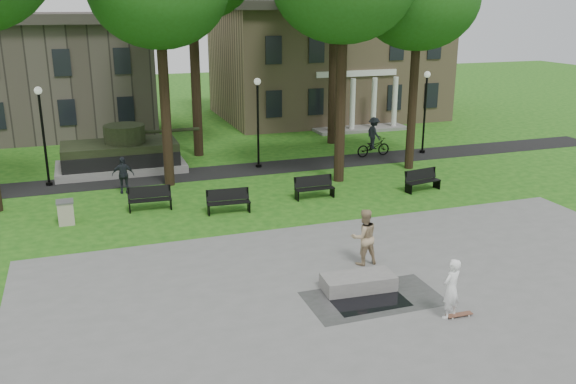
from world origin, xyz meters
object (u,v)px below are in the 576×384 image
(cyclist, at_px, (374,140))
(park_bench_0, at_px, (150,198))
(concrete_block, at_px, (358,282))
(friend_watching, at_px, (364,237))
(trash_bin, at_px, (66,212))
(skateboarder, at_px, (451,289))

(cyclist, xyz_separation_m, park_bench_0, (-13.26, -5.49, -0.39))
(concrete_block, height_order, friend_watching, friend_watching)
(concrete_block, relative_size, friend_watching, 1.15)
(friend_watching, height_order, trash_bin, friend_watching)
(cyclist, bearing_deg, concrete_block, 148.13)
(concrete_block, distance_m, skateboarder, 3.00)
(trash_bin, bearing_deg, cyclist, 20.43)
(friend_watching, height_order, cyclist, cyclist)
(concrete_block, distance_m, park_bench_0, 11.01)
(cyclist, height_order, trash_bin, cyclist)
(skateboarder, relative_size, cyclist, 0.78)
(skateboarder, distance_m, friend_watching, 4.16)
(park_bench_0, relative_size, trash_bin, 1.90)
(skateboarder, distance_m, cyclist, 18.87)
(park_bench_0, bearing_deg, cyclist, 25.94)
(park_bench_0, bearing_deg, skateboarder, -57.80)
(concrete_block, height_order, cyclist, cyclist)
(concrete_block, bearing_deg, trash_bin, 132.86)
(concrete_block, xyz_separation_m, friend_watching, (0.97, 1.67, 0.73))
(concrete_block, xyz_separation_m, trash_bin, (-8.42, 9.08, 0.24))
(concrete_block, bearing_deg, friend_watching, 59.83)
(friend_watching, distance_m, cyclist, 15.38)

